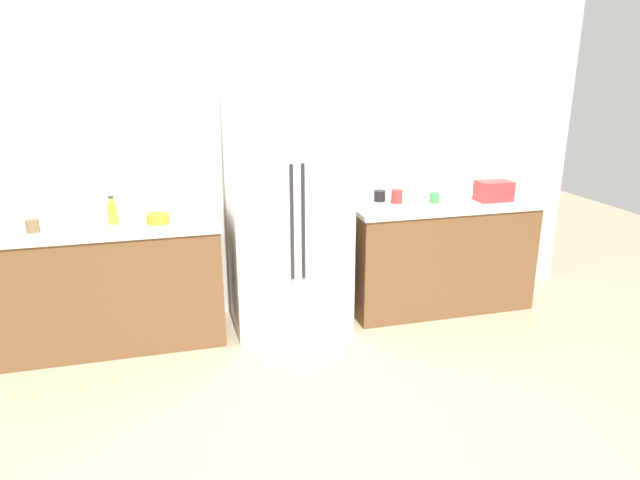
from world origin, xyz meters
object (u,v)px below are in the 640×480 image
at_px(refrigerator, 288,211).
at_px(toaster, 494,191).
at_px(bowl_a, 158,218).
at_px(cup_b, 33,226).
at_px(cup_c, 397,196).
at_px(cup_a, 434,198).
at_px(cup_d, 380,196).
at_px(bottle_a, 112,213).

relative_size(refrigerator, toaster, 6.56).
bearing_deg(bowl_a, cup_b, -178.59).
bearing_deg(bowl_a, cup_c, 4.11).
xyz_separation_m(refrigerator, cup_c, (0.91, 0.09, 0.04)).
xyz_separation_m(cup_a, cup_d, (-0.41, 0.16, 0.00)).
distance_m(cup_a, cup_c, 0.30).
xyz_separation_m(cup_a, cup_c, (-0.30, 0.07, 0.01)).
bearing_deg(cup_c, refrigerator, -174.35).
bearing_deg(refrigerator, cup_b, -177.94).
relative_size(cup_b, bowl_a, 0.54).
bearing_deg(cup_d, cup_b, -174.51).
relative_size(bottle_a, cup_d, 2.14).
height_order(toaster, cup_c, toaster).
height_order(toaster, cup_a, toaster).
height_order(bottle_a, cup_b, bottle_a).
distance_m(cup_b, bowl_a, 0.79).
bearing_deg(cup_d, bowl_a, -172.65).
bearing_deg(refrigerator, toaster, -1.36).
bearing_deg(bottle_a, toaster, -1.08).
height_order(refrigerator, cup_b, refrigerator).
xyz_separation_m(bottle_a, cup_a, (2.44, 0.01, -0.04)).
bearing_deg(bottle_a, cup_d, 4.67).
height_order(bottle_a, cup_d, bottle_a).
bearing_deg(bottle_a, refrigerator, -0.69).
distance_m(cup_a, cup_b, 2.93).
relative_size(refrigerator, bottle_a, 9.16).
distance_m(toaster, cup_c, 0.80).
xyz_separation_m(cup_a, bowl_a, (-2.14, -0.06, -0.01)).
bearing_deg(cup_b, cup_d, 5.49).
distance_m(refrigerator, cup_b, 1.73).
xyz_separation_m(refrigerator, bottle_a, (-1.23, 0.01, 0.07)).
bearing_deg(bottle_a, bowl_a, -10.87).
height_order(refrigerator, bottle_a, refrigerator).
height_order(cup_c, bowl_a, cup_c).
distance_m(refrigerator, cup_a, 1.20).
bearing_deg(cup_b, bowl_a, 1.41).
bearing_deg(cup_a, cup_c, 166.92).
bearing_deg(cup_a, bottle_a, -179.85).
relative_size(cup_d, bowl_a, 0.59).
distance_m(bottle_a, bowl_a, 0.31).
xyz_separation_m(refrigerator, toaster, (1.70, -0.04, 0.07)).
bearing_deg(cup_d, bottle_a, -175.33).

